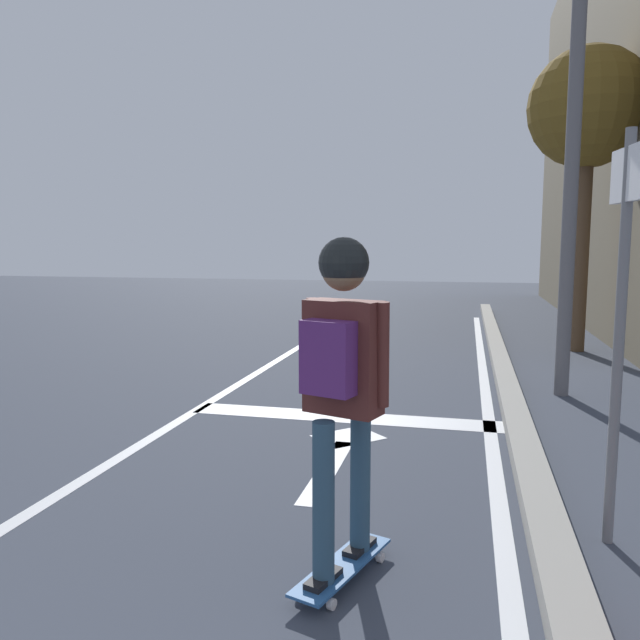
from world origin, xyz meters
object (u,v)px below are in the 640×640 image
object	(u,v)px
skateboard	(342,567)
street_sign_post	(623,280)
roadside_tree	(588,111)
skater	(342,361)
traffic_signal_mast	(470,33)

from	to	relation	value
skateboard	street_sign_post	xyz separation A→B (m)	(1.44, 0.76, 1.48)
skateboard	roadside_tree	distance (m)	8.93
skateboard	skater	size ratio (longest dim) A/B	0.47
street_sign_post	skater	bearing A→B (deg)	-151.71
street_sign_post	roadside_tree	size ratio (longest dim) A/B	0.50
traffic_signal_mast	street_sign_post	bearing A→B (deg)	-76.63
skateboard	traffic_signal_mast	distance (m)	6.08
traffic_signal_mast	skater	bearing A→B (deg)	-96.99
traffic_signal_mast	street_sign_post	size ratio (longest dim) A/B	2.49
skater	street_sign_post	distance (m)	1.69
traffic_signal_mast	roadside_tree	world-z (taller)	traffic_signal_mast
skateboard	traffic_signal_mast	world-z (taller)	traffic_signal_mast
skater	traffic_signal_mast	world-z (taller)	traffic_signal_mast
roadside_tree	traffic_signal_mast	bearing A→B (deg)	-119.44
street_sign_post	roadside_tree	world-z (taller)	roadside_tree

